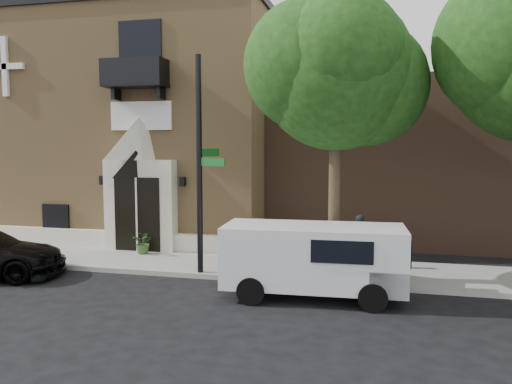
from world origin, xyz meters
TOP-DOWN VIEW (x-y plane):
  - ground at (0.00, 0.00)m, footprint 120.00×120.00m
  - sidewalk at (1.00, 1.50)m, footprint 42.00×3.00m
  - church at (-2.99, 7.95)m, footprint 12.20×11.01m
  - neighbour_building at (12.00, 9.00)m, footprint 18.00×8.00m
  - street_tree_left at (6.03, 0.35)m, footprint 4.97×4.38m
  - cargo_van at (5.78, -0.99)m, footprint 4.64×2.12m
  - street_sign at (2.17, 0.21)m, footprint 0.95×1.20m
  - fire_hydrant at (5.05, 0.53)m, footprint 0.43×0.34m
  - dumpster at (6.80, 0.40)m, footprint 2.08×1.45m
  - planter at (-0.59, 2.09)m, footprint 0.75×0.66m
  - pedestrian_near at (6.65, 1.99)m, footprint 0.70×0.64m

SIDE VIEW (x-z plane):
  - ground at x=0.00m, z-range 0.00..0.00m
  - sidewalk at x=1.00m, z-range 0.00..0.15m
  - fire_hydrant at x=5.05m, z-range 0.14..0.89m
  - planter at x=-0.59m, z-range 0.15..0.93m
  - dumpster at x=6.80m, z-range 0.16..1.39m
  - pedestrian_near at x=6.65m, z-range 0.15..1.76m
  - cargo_van at x=5.78m, z-range 0.11..1.96m
  - neighbour_building at x=12.00m, z-range 0.00..6.40m
  - street_sign at x=2.17m, z-range 0.17..6.45m
  - church at x=-2.99m, z-range -0.02..9.28m
  - street_tree_left at x=6.03m, z-range 1.98..9.75m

